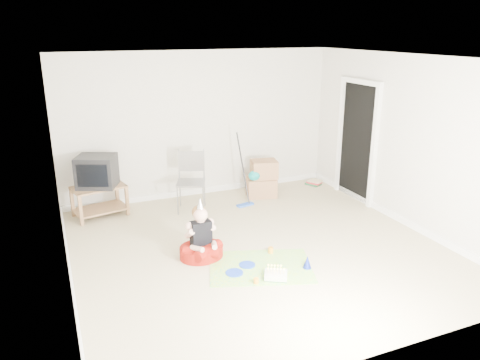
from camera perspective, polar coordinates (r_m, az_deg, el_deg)
name	(u,v)px	position (r m, az deg, el deg)	size (l,w,h in m)	color
ground	(257,248)	(6.66, 2.15, -8.27)	(5.00, 5.00, 0.00)	#C2B38B
doorway_recess	(357,143)	(8.52, 14.11, 4.42)	(0.02, 0.90, 2.05)	black
tv_stand	(100,199)	(7.97, -16.75, -2.18)	(0.91, 0.67, 0.51)	olive
crt_tv	(97,171)	(7.83, -17.06, 1.03)	(0.59, 0.49, 0.51)	black
folding_chair	(191,182)	(7.84, -6.00, -0.30)	(0.59, 0.58, 1.02)	gray
cardboard_boxes	(262,179)	(8.55, 2.72, 0.10)	(0.62, 0.52, 0.67)	#A3744F
floor_mop	(245,192)	(8.08, 0.63, -1.42)	(0.32, 0.41, 1.23)	blue
book_pile	(314,182)	(9.36, 8.99, -0.30)	(0.30, 0.33, 0.09)	#226639
seated_woman	(201,244)	(6.35, -4.74, -7.84)	(0.63, 0.63, 0.86)	maroon
party_mat	(260,267)	(6.17, 2.50, -10.51)	(1.31, 0.95, 0.01)	#DB2E6A
birthday_cake	(276,276)	(5.91, 4.40, -11.54)	(0.35, 0.33, 0.14)	white
blue_plate_near	(247,265)	(6.19, 0.88, -10.29)	(0.21, 0.21, 0.01)	#1639B4
blue_plate_far	(234,273)	(6.01, -0.70, -11.24)	(0.22, 0.22, 0.01)	#1639B4
orange_cup_near	(271,250)	(6.51, 3.76, -8.52)	(0.07, 0.07, 0.08)	orange
orange_cup_far	(256,281)	(5.78, 1.97, -12.17)	(0.06, 0.06, 0.07)	orange
blue_party_hat	(307,262)	(6.16, 8.20, -9.86)	(0.12, 0.12, 0.17)	#172AA5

